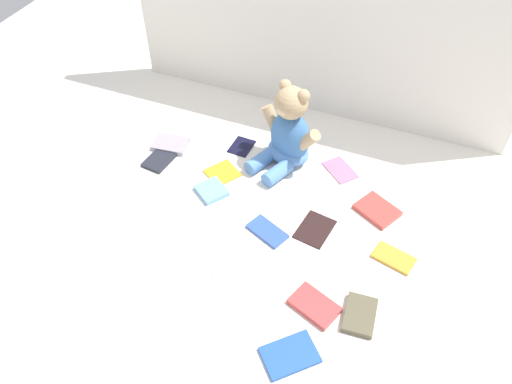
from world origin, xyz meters
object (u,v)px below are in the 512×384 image
(book_case_5, at_px, (290,355))
(book_case_8, at_px, (237,278))
(teddy_bear, at_px, (288,134))
(book_case_0, at_px, (171,144))
(book_case_1, at_px, (340,169))
(book_case_10, at_px, (314,306))
(book_case_11, at_px, (267,231))
(book_case_3, at_px, (360,315))
(book_case_4, at_px, (159,160))
(book_case_9, at_px, (394,258))
(book_case_6, at_px, (315,229))
(book_case_7, at_px, (242,146))
(book_case_2, at_px, (222,173))
(book_case_13, at_px, (212,191))
(book_case_12, at_px, (377,210))

(book_case_5, bearing_deg, book_case_8, -170.87)
(teddy_bear, distance_m, book_case_0, 0.43)
(book_case_0, bearing_deg, book_case_1, 92.94)
(teddy_bear, distance_m, book_case_8, 0.54)
(book_case_10, xyz_separation_m, book_case_11, (-0.21, 0.19, -0.00))
(book_case_3, xyz_separation_m, book_case_11, (-0.33, 0.18, -0.00))
(book_case_4, xyz_separation_m, book_case_9, (0.84, -0.11, -0.00))
(teddy_bear, relative_size, book_case_0, 2.45)
(teddy_bear, xyz_separation_m, book_case_4, (-0.41, -0.18, -0.11))
(book_case_3, bearing_deg, book_case_10, -176.52)
(book_case_8, xyz_separation_m, book_case_9, (0.40, 0.23, 0.00))
(book_case_1, xyz_separation_m, book_case_6, (-0.00, -0.28, 0.00))
(book_case_7, distance_m, book_case_8, 0.56)
(teddy_bear, bearing_deg, book_case_11, -58.18)
(book_case_2, bearing_deg, book_case_6, -164.49)
(book_case_10, bearing_deg, book_case_0, -102.66)
(book_case_0, distance_m, book_case_10, 0.81)
(book_case_11, bearing_deg, book_case_3, 84.67)
(book_case_13, bearing_deg, book_case_9, -59.22)
(book_case_7, relative_size, book_case_11, 0.77)
(book_case_6, bearing_deg, book_case_0, 172.10)
(book_case_7, bearing_deg, book_case_6, -34.54)
(book_case_6, distance_m, book_case_8, 0.30)
(book_case_12, distance_m, book_case_13, 0.54)
(book_case_8, bearing_deg, book_case_1, -66.07)
(teddy_bear, xyz_separation_m, book_case_5, (0.25, -0.69, -0.11))
(book_case_2, height_order, book_case_5, book_case_5)
(book_case_8, distance_m, book_case_9, 0.46)
(book_case_6, relative_size, book_case_8, 1.04)
(book_case_4, bearing_deg, book_case_12, 10.48)
(book_case_3, height_order, book_case_8, book_case_3)
(book_case_10, bearing_deg, book_case_3, 118.41)
(book_case_8, bearing_deg, teddy_bear, -46.30)
(book_case_5, relative_size, book_case_11, 1.10)
(teddy_bear, distance_m, book_case_6, 0.35)
(book_case_2, distance_m, book_case_7, 0.15)
(book_case_9, bearing_deg, book_case_13, -80.32)
(book_case_8, xyz_separation_m, book_case_10, (0.23, -0.01, 0.00))
(book_case_7, distance_m, book_case_13, 0.24)
(book_case_2, distance_m, book_case_13, 0.09)
(book_case_1, bearing_deg, teddy_bear, 134.71)
(book_case_6, height_order, book_case_7, book_case_6)
(book_case_5, distance_m, book_case_8, 0.27)
(book_case_6, bearing_deg, book_case_11, -144.90)
(teddy_bear, distance_m, book_case_7, 0.20)
(book_case_9, xyz_separation_m, book_case_13, (-0.61, 0.04, 0.00))
(teddy_bear, xyz_separation_m, book_case_7, (-0.17, -0.00, -0.11))
(book_case_3, xyz_separation_m, book_case_12, (-0.04, 0.39, -0.00))
(book_case_7, bearing_deg, book_case_5, -55.94)
(book_case_6, bearing_deg, book_case_13, -175.16)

